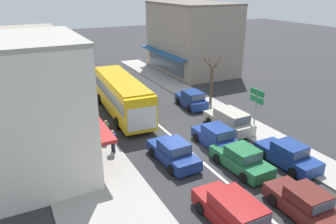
{
  "coord_description": "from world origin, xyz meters",
  "views": [
    {
      "loc": [
        -10.26,
        -17.61,
        10.65
      ],
      "look_at": [
        0.61,
        4.03,
        1.2
      ],
      "focal_mm": 35.0,
      "sensor_mm": 36.0,
      "label": 1
    }
  ],
  "objects_px": {
    "sedan_queue_gap_filler": "(173,153)",
    "parked_wagon_kerb_second": "(229,120)",
    "hatchback_adjacent_lane_lead": "(215,137)",
    "parked_hatchback_kerb_third": "(192,100)",
    "pedestrian_browsing_midblock": "(113,140)",
    "sedan_queue_far_back": "(241,159)",
    "parked_sedan_kerb_front": "(288,155)",
    "street_tree_right": "(211,82)",
    "traffic_light_downstreet": "(68,62)",
    "directional_road_sign": "(257,100)",
    "city_bus": "(121,93)",
    "wagon_adjacent_lane_trail": "(234,213)",
    "pedestrian_with_handbag_near": "(106,129)",
    "sedan_behind_bus_mid": "(305,204)"
  },
  "relations": [
    {
      "from": "sedan_queue_far_back",
      "to": "directional_road_sign",
      "type": "bearing_deg",
      "value": 41.74
    },
    {
      "from": "city_bus",
      "to": "wagon_adjacent_lane_trail",
      "type": "bearing_deg",
      "value": -90.47
    },
    {
      "from": "parked_hatchback_kerb_third",
      "to": "directional_road_sign",
      "type": "relative_size",
      "value": 1.04
    },
    {
      "from": "pedestrian_with_handbag_near",
      "to": "pedestrian_browsing_midblock",
      "type": "relative_size",
      "value": 1.0
    },
    {
      "from": "pedestrian_browsing_midblock",
      "to": "sedan_queue_far_back",
      "type": "bearing_deg",
      "value": -39.59
    },
    {
      "from": "traffic_light_downstreet",
      "to": "pedestrian_browsing_midblock",
      "type": "bearing_deg",
      "value": -91.93
    },
    {
      "from": "sedan_behind_bus_mid",
      "to": "sedan_queue_far_back",
      "type": "bearing_deg",
      "value": 89.95
    },
    {
      "from": "hatchback_adjacent_lane_lead",
      "to": "directional_road_sign",
      "type": "relative_size",
      "value": 1.03
    },
    {
      "from": "street_tree_right",
      "to": "pedestrian_browsing_midblock",
      "type": "relative_size",
      "value": 2.79
    },
    {
      "from": "sedan_behind_bus_mid",
      "to": "directional_road_sign",
      "type": "relative_size",
      "value": 1.18
    },
    {
      "from": "sedan_behind_bus_mid",
      "to": "directional_road_sign",
      "type": "height_order",
      "value": "directional_road_sign"
    },
    {
      "from": "sedan_queue_far_back",
      "to": "hatchback_adjacent_lane_lead",
      "type": "xyz_separation_m",
      "value": [
        0.34,
        3.3,
        0.05
      ]
    },
    {
      "from": "wagon_adjacent_lane_trail",
      "to": "street_tree_right",
      "type": "bearing_deg",
      "value": 59.98
    },
    {
      "from": "parked_sedan_kerb_front",
      "to": "street_tree_right",
      "type": "bearing_deg",
      "value": 80.38
    },
    {
      "from": "sedan_queue_gap_filler",
      "to": "pedestrian_with_handbag_near",
      "type": "xyz_separation_m",
      "value": [
        -2.99,
        4.58,
        0.4
      ]
    },
    {
      "from": "traffic_light_downstreet",
      "to": "pedestrian_with_handbag_near",
      "type": "relative_size",
      "value": 2.58
    },
    {
      "from": "wagon_adjacent_lane_trail",
      "to": "parked_sedan_kerb_front",
      "type": "height_order",
      "value": "wagon_adjacent_lane_trail"
    },
    {
      "from": "sedan_queue_far_back",
      "to": "sedan_behind_bus_mid",
      "type": "relative_size",
      "value": 1.0
    },
    {
      "from": "street_tree_right",
      "to": "parked_wagon_kerb_second",
      "type": "bearing_deg",
      "value": -109.46
    },
    {
      "from": "city_bus",
      "to": "pedestrian_browsing_midblock",
      "type": "xyz_separation_m",
      "value": [
        -2.99,
        -6.78,
        -0.81
      ]
    },
    {
      "from": "sedan_behind_bus_mid",
      "to": "street_tree_right",
      "type": "relative_size",
      "value": 0.94
    },
    {
      "from": "wagon_adjacent_lane_trail",
      "to": "pedestrian_browsing_midblock",
      "type": "distance_m",
      "value": 9.71
    },
    {
      "from": "hatchback_adjacent_lane_lead",
      "to": "parked_hatchback_kerb_third",
      "type": "distance_m",
      "value": 8.02
    },
    {
      "from": "sedan_queue_far_back",
      "to": "pedestrian_browsing_midblock",
      "type": "bearing_deg",
      "value": 140.41
    },
    {
      "from": "city_bus",
      "to": "sedan_queue_gap_filler",
      "type": "height_order",
      "value": "city_bus"
    },
    {
      "from": "hatchback_adjacent_lane_lead",
      "to": "traffic_light_downstreet",
      "type": "bearing_deg",
      "value": 107.96
    },
    {
      "from": "sedan_behind_bus_mid",
      "to": "parked_wagon_kerb_second",
      "type": "bearing_deg",
      "value": 73.69
    },
    {
      "from": "directional_road_sign",
      "to": "parked_hatchback_kerb_third",
      "type": "bearing_deg",
      "value": 99.76
    },
    {
      "from": "traffic_light_downstreet",
      "to": "sedan_behind_bus_mid",
      "type": "bearing_deg",
      "value": -77.91
    },
    {
      "from": "city_bus",
      "to": "sedan_queue_gap_filler",
      "type": "bearing_deg",
      "value": -89.24
    },
    {
      "from": "sedan_queue_far_back",
      "to": "parked_wagon_kerb_second",
      "type": "xyz_separation_m",
      "value": [
        2.96,
        5.21,
        0.08
      ]
    },
    {
      "from": "pedestrian_with_handbag_near",
      "to": "hatchback_adjacent_lane_lead",
      "type": "bearing_deg",
      "value": -30.39
    },
    {
      "from": "sedan_queue_gap_filler",
      "to": "parked_sedan_kerb_front",
      "type": "distance_m",
      "value": 7.2
    },
    {
      "from": "hatchback_adjacent_lane_lead",
      "to": "sedan_queue_gap_filler",
      "type": "bearing_deg",
      "value": -169.64
    },
    {
      "from": "hatchback_adjacent_lane_lead",
      "to": "parked_wagon_kerb_second",
      "type": "xyz_separation_m",
      "value": [
        2.62,
        1.91,
        0.04
      ]
    },
    {
      "from": "street_tree_right",
      "to": "pedestrian_with_handbag_near",
      "type": "distance_m",
      "value": 11.86
    },
    {
      "from": "parked_sedan_kerb_front",
      "to": "parked_hatchback_kerb_third",
      "type": "xyz_separation_m",
      "value": [
        -0.05,
        11.77,
        0.05
      ]
    },
    {
      "from": "sedan_behind_bus_mid",
      "to": "traffic_light_downstreet",
      "type": "distance_m",
      "value": 28.07
    },
    {
      "from": "parked_sedan_kerb_front",
      "to": "pedestrian_browsing_midblock",
      "type": "bearing_deg",
      "value": 146.57
    },
    {
      "from": "city_bus",
      "to": "pedestrian_browsing_midblock",
      "type": "bearing_deg",
      "value": -113.76
    },
    {
      "from": "sedan_queue_gap_filler",
      "to": "parked_wagon_kerb_second",
      "type": "relative_size",
      "value": 0.94
    },
    {
      "from": "city_bus",
      "to": "parked_hatchback_kerb_third",
      "type": "xyz_separation_m",
      "value": [
        6.36,
        -1.22,
        -1.17
      ]
    },
    {
      "from": "city_bus",
      "to": "parked_hatchback_kerb_third",
      "type": "distance_m",
      "value": 6.58
    },
    {
      "from": "sedan_queue_gap_filler",
      "to": "parked_wagon_kerb_second",
      "type": "height_order",
      "value": "parked_wagon_kerb_second"
    },
    {
      "from": "hatchback_adjacent_lane_lead",
      "to": "wagon_adjacent_lane_trail",
      "type": "bearing_deg",
      "value": -118.44
    },
    {
      "from": "parked_wagon_kerb_second",
      "to": "street_tree_right",
      "type": "relative_size",
      "value": 1.0
    },
    {
      "from": "hatchback_adjacent_lane_lead",
      "to": "street_tree_right",
      "type": "distance_m",
      "value": 8.91
    },
    {
      "from": "city_bus",
      "to": "wagon_adjacent_lane_trail",
      "type": "relative_size",
      "value": 2.43
    },
    {
      "from": "sedan_queue_gap_filler",
      "to": "city_bus",
      "type": "bearing_deg",
      "value": 90.76
    },
    {
      "from": "directional_road_sign",
      "to": "traffic_light_downstreet",
      "type": "bearing_deg",
      "value": 118.09
    }
  ]
}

